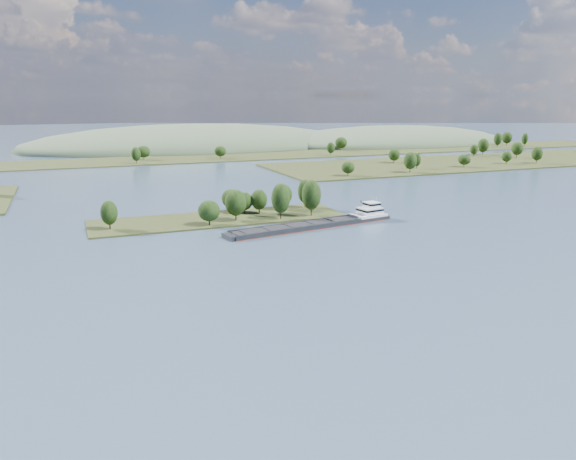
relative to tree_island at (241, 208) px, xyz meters
name	(u,v)px	position (x,y,z in m)	size (l,w,h in m)	color
ground	(270,259)	(-8.73, -58.90, -4.38)	(1800.00, 1800.00, 0.00)	#394E63
tree_island	(241,208)	(0.00, 0.00, 0.00)	(100.00, 30.00, 15.88)	#2A3216
right_bank	(483,161)	(222.90, 120.70, -3.40)	(320.00, 90.00, 15.38)	#2A3216
back_shoreline	(158,159)	(1.58, 220.88, -3.66)	(900.00, 60.00, 14.79)	#2A3216
hill_east	(392,143)	(251.27, 291.10, -4.38)	(260.00, 140.00, 36.00)	#455A3E
hill_west	(194,147)	(51.27, 321.10, -4.38)	(320.00, 160.00, 44.00)	#455A3E
cargo_barge	(322,223)	(24.58, -24.33, -3.19)	(70.18, 20.08, 9.44)	black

